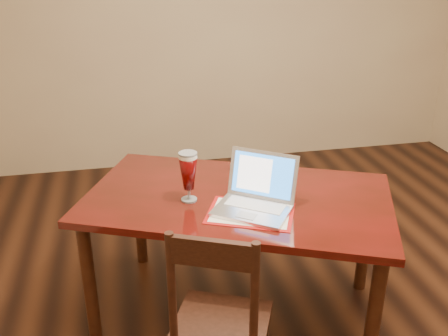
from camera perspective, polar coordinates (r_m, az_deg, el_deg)
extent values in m
plane|color=black|center=(3.07, 12.05, -16.39)|extent=(5.00, 5.00, 0.00)
cube|color=tan|center=(4.78, 1.14, 16.39)|extent=(4.50, 0.01, 2.70)
cube|color=#4D0C0A|center=(2.66, 1.58, -3.57)|extent=(1.83, 1.47, 0.04)
cylinder|color=#351A0D|center=(2.77, -15.15, -12.43)|extent=(0.07, 0.07, 0.71)
cylinder|color=#351A0D|center=(2.54, 16.72, -16.25)|extent=(0.07, 0.07, 0.71)
cylinder|color=#351A0D|center=(3.33, -9.64, -5.28)|extent=(0.07, 0.07, 0.71)
cylinder|color=#351A0D|center=(3.15, 15.85, -7.72)|extent=(0.07, 0.07, 0.71)
cube|color=#9E0F0E|center=(2.48, 3.04, -5.18)|extent=(0.51, 0.44, 0.00)
cube|color=silver|center=(2.48, 3.05, -5.14)|extent=(0.45, 0.39, 0.00)
cube|color=silver|center=(2.48, 3.16, -4.90)|extent=(0.44, 0.41, 0.02)
cube|color=silver|center=(2.52, 3.56, -4.22)|extent=(0.31, 0.26, 0.00)
cube|color=#AEAEB3|center=(2.42, 2.58, -5.44)|extent=(0.11, 0.11, 0.00)
cube|color=silver|center=(2.56, 4.45, -0.81)|extent=(0.34, 0.27, 0.24)
cube|color=blue|center=(2.55, 4.41, -0.83)|extent=(0.29, 0.23, 0.20)
cube|color=white|center=(2.56, 3.49, -0.68)|extent=(0.17, 0.14, 0.17)
cylinder|color=silver|center=(2.61, -4.00, -3.61)|extent=(0.08, 0.08, 0.01)
cylinder|color=silver|center=(2.59, -4.02, -2.94)|extent=(0.01, 0.01, 0.06)
cylinder|color=silver|center=(2.51, -4.15, 1.36)|extent=(0.09, 0.09, 0.02)
cylinder|color=silver|center=(2.50, -4.16, 1.66)|extent=(0.09, 0.09, 0.01)
cylinder|color=white|center=(2.93, 1.87, -0.07)|extent=(0.06, 0.06, 0.04)
cylinder|color=white|center=(2.95, 1.28, 0.10)|extent=(0.06, 0.06, 0.04)
cube|color=#33160E|center=(2.31, -0.33, -17.61)|extent=(0.54, 0.53, 0.04)
cylinder|color=#33160E|center=(2.60, -3.31, -18.52)|extent=(0.04, 0.04, 0.40)
cylinder|color=#33160E|center=(2.05, -6.00, -13.72)|extent=(0.04, 0.04, 0.53)
cylinder|color=#33160E|center=(1.99, 3.49, -14.98)|extent=(0.04, 0.04, 0.53)
cube|color=#33160E|center=(1.90, -1.39, -9.72)|extent=(0.32, 0.16, 0.12)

